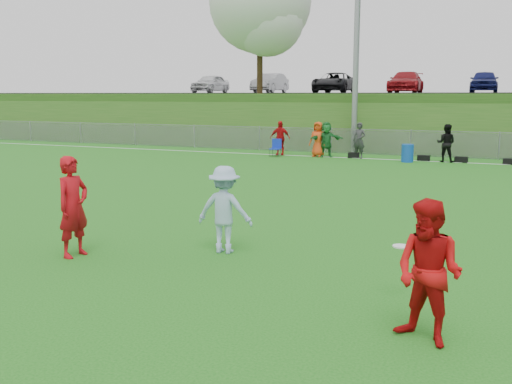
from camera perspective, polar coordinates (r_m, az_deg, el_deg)
The scene contains 16 objects.
ground at distance 9.89m, azimuth -0.06°, elevation -7.92°, with size 120.00×120.00×0.00m, color #176214.
sideline_far at distance 27.12m, azimuth 14.60°, elevation 3.10°, with size 60.00×0.10×0.01m, color white.
fence at distance 29.03m, azimuth 15.20°, elevation 4.77°, with size 58.00×0.06×1.30m.
light_pole at distance 30.47m, azimuth 10.09°, elevation 16.60°, with size 1.20×0.40×12.15m.
berm at distance 39.90m, azimuth 17.29°, elevation 7.17°, with size 120.00×18.00×3.00m, color #245417.
parking_lot at distance 41.87m, azimuth 17.65°, elevation 9.38°, with size 120.00×12.00×0.10m, color black.
tree_white_flowering at distance 36.60m, azimuth 0.58°, elevation 18.11°, with size 6.30×6.30×8.78m.
car_row at distance 41.00m, azimuth 15.93°, elevation 10.54°, with size 32.04×5.18×1.44m.
spectator_row at distance 27.56m, azimuth 8.83°, elevation 5.16°, with size 8.85×1.01×1.69m.
gear_bags at distance 27.06m, azimuth 17.47°, elevation 3.22°, with size 7.44×0.41×0.26m.
player_red_left at distance 11.10m, azimuth -17.82°, elevation -1.41°, with size 0.69×0.45×1.89m, color #B30C14.
player_red_center at distance 7.21m, azimuth 16.89°, elevation -7.72°, with size 0.87×0.67×1.78m, color red.
player_blue at distance 10.86m, azimuth -3.16°, elevation -1.77°, with size 1.08×0.62×1.67m, color #9EBADC.
frisbee at distance 8.65m, azimuth 14.28°, elevation -5.29°, with size 0.24×0.24×0.02m.
recycling_bin at distance 26.41m, azimuth 14.91°, elevation 3.78°, with size 0.53×0.53×0.80m, color #0F45AA.
camp_chair at distance 27.80m, azimuth 1.96°, elevation 4.08°, with size 0.49×0.50×0.86m.
Camera 1 is at (3.59, -8.71, 3.01)m, focal length 40.00 mm.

